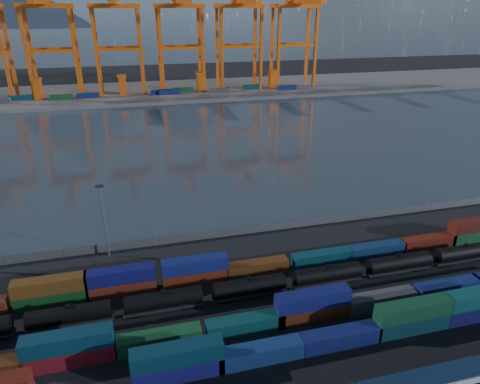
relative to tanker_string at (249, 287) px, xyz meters
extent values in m
plane|color=black|center=(4.75, -5.11, -2.14)|extent=(700.00, 700.00, 0.00)
plane|color=#2F3A44|center=(4.75, 99.89, -2.13)|extent=(700.00, 700.00, 0.00)
cube|color=#514F4C|center=(4.75, 204.89, -1.14)|extent=(700.00, 70.00, 2.00)
cube|color=silver|center=(19.41, -28.40, 0.83)|extent=(25.53, 3.06, 3.88)
cube|color=#0E1C33|center=(19.41, -28.40, 3.02)|extent=(25.53, 2.76, 0.51)
cube|color=black|center=(19.41, -28.40, 1.23)|extent=(25.55, 3.16, 1.02)
cube|color=navy|center=(-14.88, -15.33, -0.72)|extent=(13.11, 2.67, 2.84)
cube|color=#0C2E40|center=(-14.88, -15.33, 2.13)|extent=(13.11, 2.67, 2.84)
cube|color=navy|center=(-2.61, -15.33, -0.72)|extent=(13.11, 2.67, 2.84)
cube|color=navy|center=(10.59, -15.33, -0.72)|extent=(13.11, 2.67, 2.84)
cube|color=#0B313A|center=(23.29, -15.33, -0.72)|extent=(13.11, 2.67, 2.84)
cube|color=#114329|center=(23.29, -15.33, 2.13)|extent=(13.11, 2.67, 2.84)
cube|color=#111051|center=(36.33, -15.33, -0.72)|extent=(13.11, 2.67, 2.84)
cube|color=maroon|center=(-30.17, -8.71, -0.73)|extent=(12.99, 2.64, 2.82)
cube|color=#0D2F43|center=(-30.17, -8.71, 2.09)|extent=(12.99, 2.64, 2.82)
cube|color=#144E27|center=(-16.94, -8.71, -0.73)|extent=(12.99, 2.64, 2.82)
cube|color=#0C3F3E|center=(-3.08, -8.71, -0.73)|extent=(12.99, 2.64, 2.82)
cube|color=#4F230F|center=(8.64, -8.71, -0.73)|extent=(12.99, 2.64, 2.82)
cube|color=navy|center=(8.64, -8.71, 2.09)|extent=(12.99, 2.64, 2.82)
cube|color=#414347|center=(21.69, -8.71, -0.73)|extent=(12.99, 2.64, 2.82)
cube|color=navy|center=(35.63, -8.71, -0.73)|extent=(12.99, 2.64, 2.82)
cube|color=#114219|center=(-34.67, 6.80, -0.77)|extent=(12.57, 2.56, 2.72)
cube|color=brown|center=(-34.67, 6.80, 1.95)|extent=(12.57, 2.56, 2.72)
cube|color=maroon|center=(-22.55, 6.80, -0.77)|extent=(12.57, 2.56, 2.72)
cube|color=#121159|center=(-22.55, 6.80, 1.95)|extent=(12.57, 2.56, 2.72)
cube|color=maroon|center=(-8.83, 6.80, -0.77)|extent=(12.57, 2.56, 2.72)
cube|color=navy|center=(-8.83, 6.80, 1.95)|extent=(12.57, 2.56, 2.72)
cube|color=#5B3012|center=(3.54, 6.80, -0.77)|extent=(12.57, 2.56, 2.72)
cube|color=#0E3C49|center=(17.57, 6.80, -0.77)|extent=(12.57, 2.56, 2.72)
cube|color=navy|center=(30.04, 6.80, -0.77)|extent=(12.57, 2.56, 2.72)
cube|color=maroon|center=(43.04, 6.80, -0.77)|extent=(12.57, 2.56, 2.72)
cube|color=#155026|center=(54.79, 6.80, -0.77)|extent=(12.57, 2.56, 2.72)
cube|color=#551711|center=(54.79, 6.80, 1.95)|extent=(12.57, 2.56, 2.72)
cube|color=black|center=(-41.88, 0.00, -1.83)|extent=(2.57, 1.85, 0.62)
cylinder|color=black|center=(-31.00, 0.00, 0.22)|extent=(13.34, 2.98, 2.98)
cylinder|color=black|center=(-31.00, 0.00, 1.87)|extent=(0.82, 0.82, 0.51)
cube|color=black|center=(-31.00, 0.00, -1.42)|extent=(13.85, 2.05, 0.41)
cube|color=black|center=(-35.62, 0.00, -1.83)|extent=(2.57, 1.85, 0.62)
cube|color=black|center=(-26.38, 0.00, -1.83)|extent=(2.57, 1.85, 0.62)
cylinder|color=black|center=(-15.50, 0.00, 0.22)|extent=(13.34, 2.98, 2.98)
cylinder|color=black|center=(-15.50, 0.00, 1.87)|extent=(0.82, 0.82, 0.51)
cube|color=black|center=(-15.50, 0.00, -1.42)|extent=(13.85, 2.05, 0.41)
cube|color=black|center=(-20.12, 0.00, -1.83)|extent=(2.57, 1.85, 0.62)
cube|color=black|center=(-10.88, 0.00, -1.83)|extent=(2.57, 1.85, 0.62)
cylinder|color=black|center=(0.00, 0.00, 0.22)|extent=(13.34, 2.98, 2.98)
cylinder|color=black|center=(0.00, 0.00, 1.87)|extent=(0.82, 0.82, 0.51)
cube|color=black|center=(0.00, 0.00, -1.42)|extent=(13.85, 2.05, 0.41)
cube|color=black|center=(-4.62, 0.00, -1.83)|extent=(2.57, 1.85, 0.62)
cube|color=black|center=(4.62, 0.00, -1.83)|extent=(2.57, 1.85, 0.62)
cylinder|color=black|center=(15.50, 0.00, 0.22)|extent=(13.34, 2.98, 2.98)
cylinder|color=black|center=(15.50, 0.00, 1.87)|extent=(0.82, 0.82, 0.51)
cube|color=black|center=(15.50, 0.00, -1.42)|extent=(13.85, 2.05, 0.41)
cube|color=black|center=(10.88, 0.00, -1.83)|extent=(2.57, 1.85, 0.62)
cube|color=black|center=(20.12, 0.00, -1.83)|extent=(2.57, 1.85, 0.62)
cylinder|color=black|center=(31.00, 0.00, 0.22)|extent=(13.34, 2.98, 2.98)
cylinder|color=black|center=(31.00, 0.00, 1.87)|extent=(0.82, 0.82, 0.51)
cube|color=black|center=(31.00, 0.00, -1.42)|extent=(13.85, 2.05, 0.41)
cube|color=black|center=(26.38, 0.00, -1.83)|extent=(2.57, 1.85, 0.62)
cube|color=black|center=(35.62, 0.00, -1.83)|extent=(2.57, 1.85, 0.62)
cylinder|color=black|center=(46.50, 0.00, 0.22)|extent=(13.34, 2.98, 2.98)
cylinder|color=black|center=(46.50, 0.00, 1.87)|extent=(0.82, 0.82, 0.51)
cube|color=black|center=(46.50, 0.00, -1.42)|extent=(13.85, 2.05, 0.41)
cube|color=black|center=(41.88, 0.00, -1.83)|extent=(2.57, 1.85, 0.62)
cube|color=#595B5E|center=(4.75, 22.89, -1.14)|extent=(160.00, 0.06, 2.00)
cylinder|color=slate|center=(-45.25, 22.89, -1.04)|extent=(0.12, 0.12, 2.20)
cylinder|color=slate|center=(-35.25, 22.89, -1.04)|extent=(0.12, 0.12, 2.20)
cylinder|color=slate|center=(-25.25, 22.89, -1.04)|extent=(0.12, 0.12, 2.20)
cylinder|color=slate|center=(-15.25, 22.89, -1.04)|extent=(0.12, 0.12, 2.20)
cylinder|color=slate|center=(-5.25, 22.89, -1.04)|extent=(0.12, 0.12, 2.20)
cylinder|color=slate|center=(4.75, 22.89, -1.04)|extent=(0.12, 0.12, 2.20)
cylinder|color=slate|center=(14.75, 22.89, -1.04)|extent=(0.12, 0.12, 2.20)
cylinder|color=slate|center=(24.75, 22.89, -1.04)|extent=(0.12, 0.12, 2.20)
cylinder|color=slate|center=(34.75, 22.89, -1.04)|extent=(0.12, 0.12, 2.20)
cylinder|color=slate|center=(44.75, 22.89, -1.04)|extent=(0.12, 0.12, 2.20)
cylinder|color=slate|center=(54.75, 22.89, -1.04)|extent=(0.12, 0.12, 2.20)
cylinder|color=slate|center=(64.75, 22.89, -1.04)|extent=(0.12, 0.12, 2.20)
cylinder|color=slate|center=(-25.25, 20.89, 5.86)|extent=(0.36, 0.36, 16.00)
cube|color=black|center=(-25.25, 20.89, 14.16)|extent=(1.60, 0.40, 0.60)
cube|color=#E65A10|center=(-78.27, 193.36, 22.38)|extent=(1.74, 1.74, 49.02)
cube|color=#E65A10|center=(-78.27, 206.43, 22.38)|extent=(1.74, 1.74, 49.02)
cube|color=#E65A10|center=(-67.23, 193.36, 22.38)|extent=(1.74, 1.74, 49.02)
cube|color=#E65A10|center=(-67.23, 206.43, 22.38)|extent=(1.74, 1.74, 49.02)
cube|color=#E65A10|center=(-43.27, 193.36, 22.38)|extent=(1.74, 1.74, 49.02)
cube|color=#E65A10|center=(-43.27, 206.43, 22.38)|extent=(1.74, 1.74, 49.02)
cube|color=#E65A10|center=(-55.25, 193.36, 24.83)|extent=(23.97, 1.53, 1.53)
cube|color=#E65A10|center=(-55.25, 206.43, 24.83)|extent=(23.97, 1.53, 1.53)
cube|color=#E65A10|center=(-55.25, 199.89, 46.89)|extent=(27.24, 15.25, 2.40)
cube|color=#E65A10|center=(-55.25, 186.82, 49.07)|extent=(3.27, 52.29, 2.72)
cube|color=#E65A10|center=(-32.23, 193.36, 22.38)|extent=(1.74, 1.74, 49.02)
cube|color=#E65A10|center=(-32.23, 206.43, 22.38)|extent=(1.74, 1.74, 49.02)
cube|color=#E65A10|center=(-8.27, 193.36, 22.38)|extent=(1.74, 1.74, 49.02)
cube|color=#E65A10|center=(-8.27, 206.43, 22.38)|extent=(1.74, 1.74, 49.02)
cube|color=#E65A10|center=(-20.25, 193.36, 24.83)|extent=(23.97, 1.53, 1.53)
cube|color=#E65A10|center=(-20.25, 206.43, 24.83)|extent=(23.97, 1.53, 1.53)
cube|color=#E65A10|center=(-20.25, 199.89, 46.89)|extent=(27.24, 15.25, 2.40)
cube|color=#E65A10|center=(-20.25, 186.82, 49.07)|extent=(3.27, 52.29, 2.72)
cube|color=#E65A10|center=(2.77, 193.36, 22.38)|extent=(1.74, 1.74, 49.02)
cube|color=#E65A10|center=(2.77, 206.43, 22.38)|extent=(1.74, 1.74, 49.02)
cube|color=#E65A10|center=(26.73, 193.36, 22.38)|extent=(1.74, 1.74, 49.02)
cube|color=#E65A10|center=(26.73, 206.43, 22.38)|extent=(1.74, 1.74, 49.02)
cube|color=#E65A10|center=(14.75, 193.36, 24.83)|extent=(23.97, 1.53, 1.53)
cube|color=#E65A10|center=(14.75, 206.43, 24.83)|extent=(23.97, 1.53, 1.53)
cube|color=#E65A10|center=(14.75, 199.89, 46.89)|extent=(27.24, 15.25, 2.40)
cube|color=#E65A10|center=(14.75, 186.82, 49.07)|extent=(3.27, 52.29, 2.72)
cube|color=#E65A10|center=(37.77, 193.36, 22.38)|extent=(1.74, 1.74, 49.02)
cube|color=#E65A10|center=(37.77, 206.43, 22.38)|extent=(1.74, 1.74, 49.02)
cube|color=#E65A10|center=(61.73, 193.36, 22.38)|extent=(1.74, 1.74, 49.02)
cube|color=#E65A10|center=(61.73, 206.43, 22.38)|extent=(1.74, 1.74, 49.02)
cube|color=#E65A10|center=(49.75, 193.36, 24.83)|extent=(23.97, 1.53, 1.53)
cube|color=#E65A10|center=(49.75, 206.43, 24.83)|extent=(23.97, 1.53, 1.53)
cube|color=#E65A10|center=(49.75, 199.89, 46.89)|extent=(27.24, 15.25, 2.40)
cube|color=#E65A10|center=(49.75, 186.82, 49.07)|extent=(3.27, 52.29, 2.72)
cube|color=#E65A10|center=(72.77, 193.36, 22.38)|extent=(1.74, 1.74, 49.02)
cube|color=#E65A10|center=(72.77, 206.43, 22.38)|extent=(1.74, 1.74, 49.02)
cube|color=#E65A10|center=(96.73, 193.36, 22.38)|extent=(1.74, 1.74, 49.02)
cube|color=#E65A10|center=(96.73, 206.43, 22.38)|extent=(1.74, 1.74, 49.02)
cube|color=#E65A10|center=(84.75, 193.36, 24.83)|extent=(23.97, 1.53, 1.53)
cube|color=#E65A10|center=(84.75, 206.43, 24.83)|extent=(23.97, 1.53, 1.53)
cube|color=#E65A10|center=(84.75, 199.89, 46.89)|extent=(27.24, 15.25, 2.40)
cube|color=#E65A10|center=(84.75, 186.82, 49.07)|extent=(3.27, 52.29, 2.72)
cube|color=navy|center=(5.41, 189.57, 1.16)|extent=(12.00, 2.44, 2.60)
cube|color=navy|center=(76.09, 185.82, 1.16)|extent=(12.00, 2.44, 2.60)
cube|color=navy|center=(1.11, 190.97, 1.16)|extent=(12.00, 2.44, 2.60)
cube|color=#0C3842|center=(-74.54, 193.37, 1.16)|extent=(12.00, 2.44, 2.60)
cube|color=#3F4244|center=(35.13, 187.59, 1.16)|extent=(12.00, 2.44, 2.60)
cube|color=#144C23|center=(-53.00, 189.09, 1.16)|extent=(12.00, 2.44, 2.60)
cube|color=navy|center=(-39.41, 190.42, 1.16)|extent=(12.00, 2.44, 2.60)
cube|color=#144C23|center=(14.09, 194.37, 1.16)|extent=(12.00, 2.44, 2.60)
cube|color=#0C3842|center=(57.16, 193.72, 1.16)|extent=(12.00, 2.44, 2.60)
cube|color=#E65A10|center=(-65.25, 194.89, 4.86)|extent=(4.00, 6.00, 10.00)
cube|color=#E65A10|center=(-65.25, 194.89, 10.36)|extent=(5.00, 7.00, 1.20)
cube|color=#E65A10|center=(-20.25, 194.89, 4.86)|extent=(4.00, 6.00, 10.00)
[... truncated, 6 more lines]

